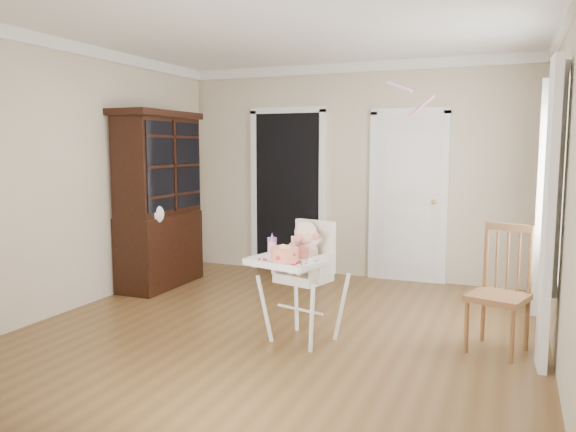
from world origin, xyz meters
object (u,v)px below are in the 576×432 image
at_px(sippy_cup, 272,246).
at_px(dining_chair, 500,293).
at_px(china_cabinet, 159,200).
at_px(cake, 284,255).
at_px(high_chair, 303,267).

distance_m(sippy_cup, dining_chair, 1.91).
xyz_separation_m(sippy_cup, dining_chair, (1.84, 0.40, -0.33)).
bearing_deg(china_cabinet, dining_chair, -11.98).
bearing_deg(cake, dining_chair, 22.16).
bearing_deg(china_cabinet, cake, -33.63).
bearing_deg(cake, china_cabinet, 146.37).
distance_m(high_chair, cake, 0.32).
xyz_separation_m(high_chair, sippy_cup, (-0.28, -0.02, 0.16)).
bearing_deg(sippy_cup, cake, -49.60).
bearing_deg(china_cabinet, sippy_cup, -31.32).
bearing_deg(sippy_cup, china_cabinet, 148.68).
relative_size(sippy_cup, dining_chair, 0.19).
relative_size(high_chair, dining_chair, 1.02).
xyz_separation_m(sippy_cup, china_cabinet, (-1.99, 1.21, 0.23)).
height_order(china_cabinet, dining_chair, china_cabinet).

